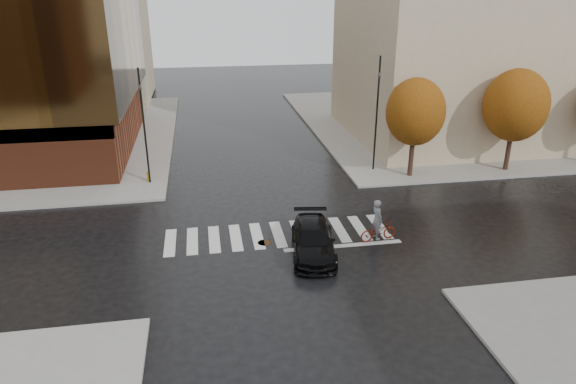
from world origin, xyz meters
name	(u,v)px	position (x,y,z in m)	size (l,w,h in m)	color
ground	(280,239)	(0.00, 0.00, 0.00)	(120.00, 120.00, 0.00)	black
sidewalk_ne	(464,120)	(21.00, 21.00, 0.07)	(30.00, 30.00, 0.15)	gray
crosswalk	(278,234)	(0.00, 0.50, 0.01)	(12.00, 3.00, 0.01)	silver
building_ne_tan	(456,23)	(17.00, 17.00, 9.15)	(16.00, 16.00, 18.00)	tan
building_nw_far	(74,4)	(-16.00, 37.00, 10.15)	(14.00, 12.00, 20.00)	tan
tree_ne_a	(415,112)	(10.00, 7.40, 4.46)	(3.80, 3.80, 6.50)	black
tree_ne_b	(516,106)	(17.00, 7.40, 4.62)	(4.20, 4.20, 6.89)	black
sedan	(313,240)	(1.35, -1.80, 0.71)	(2.00, 4.93, 1.43)	black
cyclist	(378,227)	(4.85, -1.00, 0.75)	(2.03, 1.00, 2.21)	maroon
traffic_light_nw	(143,119)	(-7.10, 9.00, 4.31)	(0.19, 0.16, 7.31)	black
traffic_light_ne	(377,106)	(7.98, 9.00, 4.57)	(0.22, 0.24, 7.68)	black
fire_hydrant	(149,176)	(-7.18, 9.21, 0.52)	(0.24, 0.24, 0.67)	#D4960C
manhole	(264,243)	(-0.82, -0.32, 0.01)	(0.69, 0.69, 0.01)	#422C17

